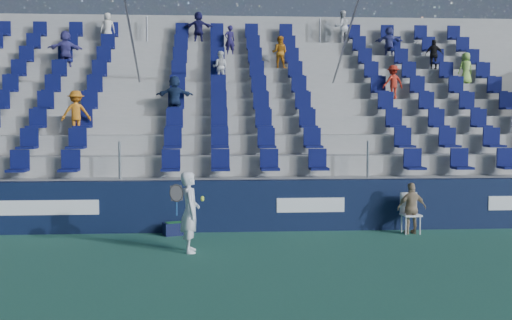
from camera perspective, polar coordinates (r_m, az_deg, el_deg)
The scene contains 7 objects.
ground at distance 12.14m, azimuth -0.01°, elevation -8.96°, with size 70.00×70.00×0.00m, color #2B6550.
sponsor_wall at distance 15.13m, azimuth -0.84°, elevation -4.07°, with size 24.00×0.32×1.20m.
grandstand at distance 20.07m, azimuth -1.68°, elevation 2.32°, with size 24.00×8.17×6.63m.
tennis_player at distance 12.82m, azimuth -5.89°, elevation -4.61°, with size 0.69×0.65×1.61m.
line_judge_chair at distance 15.32m, azimuth 13.50°, elevation -4.34°, with size 0.44×0.45×0.93m.
line_judge at distance 15.17m, azimuth 13.67°, elevation -4.19°, with size 0.69×0.29×1.19m, color tan.
ball_bin at distance 14.80m, azimuth -7.19°, elevation -6.01°, with size 0.60×0.49×0.29m.
Camera 1 is at (-0.83, -11.80, 2.72)m, focal length 45.00 mm.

